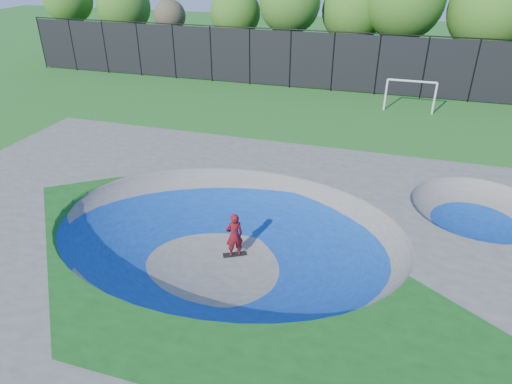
% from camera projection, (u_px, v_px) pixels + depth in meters
% --- Properties ---
extents(ground, '(120.00, 120.00, 0.00)m').
position_uv_depth(ground, '(228.00, 265.00, 14.54)').
color(ground, '#1E601A').
rests_on(ground, ground).
extents(skate_deck, '(22.00, 14.00, 1.50)m').
position_uv_depth(skate_deck, '(227.00, 245.00, 14.19)').
color(skate_deck, gray).
rests_on(skate_deck, ground).
extents(skater, '(0.69, 0.64, 1.57)m').
position_uv_depth(skater, '(234.00, 235.00, 14.62)').
color(skater, red).
rests_on(skater, ground).
extents(skateboard, '(0.79, 0.55, 0.05)m').
position_uv_depth(skateboard, '(235.00, 255.00, 14.98)').
color(skateboard, black).
rests_on(skateboard, ground).
extents(soccer_goal, '(2.97, 0.12, 1.96)m').
position_uv_depth(soccer_goal, '(411.00, 90.00, 27.47)').
color(soccer_goal, silver).
rests_on(soccer_goal, ground).
extents(fence, '(48.09, 0.09, 4.04)m').
position_uv_depth(fence, '(333.00, 61.00, 31.24)').
color(fence, black).
rests_on(fence, ground).
extents(treeline, '(52.91, 6.92, 8.46)m').
position_uv_depth(treeline, '(415.00, 9.00, 33.01)').
color(treeline, '#413420').
rests_on(treeline, ground).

